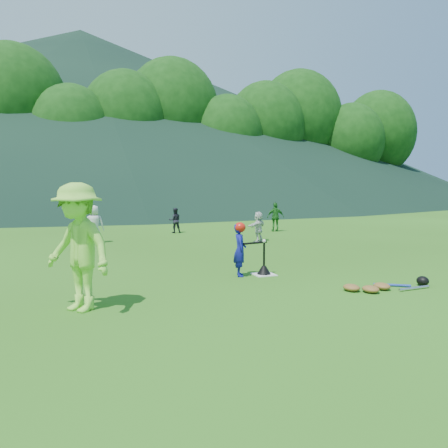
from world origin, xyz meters
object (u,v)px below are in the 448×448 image
Objects in this scene: fielder_c at (276,217)px; fielder_b at (175,220)px; equipment_pile at (382,286)px; home_plate at (264,274)px; batting_tee at (264,269)px; fielder_d at (258,227)px; adult_coach at (78,247)px; batter_child at (240,250)px; fielder_a at (94,224)px.

fielder_b is at bearing -0.50° from fielder_c.
fielder_b is at bearing 96.53° from equipment_pile.
home_plate is 0.44× the size of fielder_b.
equipment_pile is (1.48, -1.98, -0.06)m from batting_tee.
equipment_pile is (1.25, -10.93, -0.45)m from fielder_b.
fielder_c is 1.18× the size of fielder_d.
batting_tee is (3.83, 1.46, -0.86)m from adult_coach.
fielder_c is (4.89, 7.97, 0.05)m from batter_child.
home_plate is 0.23× the size of adult_coach.
batting_tee is at bearing 31.97° from fielder_d.
fielder_c is at bearing -159.23° from fielder_a.
fielder_a is at bearing 117.52° from equipment_pile.
fielder_a reaches higher than batter_child.
batter_child reaches higher than fielder_b.
adult_coach is at bearing 174.46° from equipment_pile.
batting_tee is at bearing 73.43° from fielder_c.
equipment_pile is at bearing -120.62° from batter_child.
fielder_c reaches higher than home_plate.
fielder_c is at bearing -16.63° from batter_child.
batter_child is at bearing 134.45° from equipment_pile.
fielder_a is 1.23× the size of fielder_d.
fielder_a reaches higher than fielder_b.
adult_coach is 1.55× the size of fielder_a.
batter_child is at bearing 172.05° from batting_tee.
adult_coach is 8.28m from fielder_a.
adult_coach reaches higher than fielder_d.
fielder_a is 7.54m from fielder_c.
home_plate is 0.40× the size of batter_child.
fielder_c is at bearing 61.53° from batting_tee.
fielder_b is 4.22m from fielder_d.
fielder_c reaches higher than equipment_pile.
batting_tee is (0.00, 0.00, 0.12)m from home_plate.
equipment_pile is at bearing 128.58° from fielder_a.
batter_child is 0.69m from batting_tee.
fielder_d is 1.52× the size of batting_tee.
home_plate is 0.37× the size of fielder_c.
fielder_d is 5.74m from batting_tee.
batter_child is at bearing 70.34° from fielder_c.
equipment_pile is (1.48, -1.98, 0.06)m from home_plate.
adult_coach is (-3.83, -1.46, 0.97)m from home_plate.
fielder_a is 3.96m from fielder_b.
equipment_pile is (5.32, -0.52, -0.92)m from adult_coach.
fielder_a is at bearing 39.35° from fielder_b.
fielder_d reaches higher than home_plate.
adult_coach reaches higher than fielder_a.
fielder_a is 9.88m from equipment_pile.
fielder_a is 1.24× the size of fielder_b.
fielder_d is at bearing 99.37° from adult_coach.
fielder_d is (2.05, -3.69, 0.01)m from fielder_b.
fielder_a is at bearing 114.44° from batting_tee.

